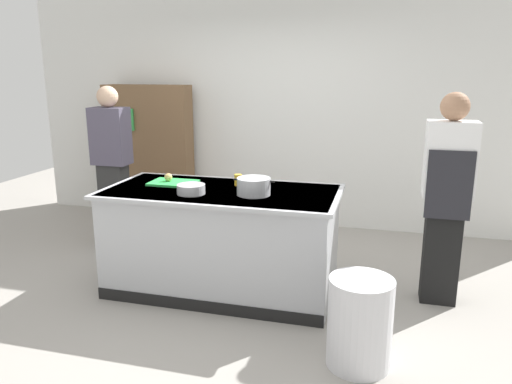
{
  "coord_description": "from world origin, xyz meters",
  "views": [
    {
      "loc": [
        1.32,
        -3.79,
        1.89
      ],
      "look_at": [
        0.25,
        0.2,
        0.85
      ],
      "focal_mm": 34.43,
      "sensor_mm": 36.0,
      "label": 1
    }
  ],
  "objects_px": {
    "trash_bin": "(360,322)",
    "person_guest": "(112,163)",
    "stock_pot": "(254,186)",
    "juice_cup": "(238,180)",
    "mixing_bowl": "(191,189)",
    "onion": "(168,177)",
    "bookshelf": "(149,153)",
    "person_chef": "(446,195)"
  },
  "relations": [
    {
      "from": "onion",
      "to": "stock_pot",
      "type": "bearing_deg",
      "value": -13.3
    },
    {
      "from": "juice_cup",
      "to": "trash_bin",
      "type": "xyz_separation_m",
      "value": [
        1.13,
        -1.04,
        -0.65
      ]
    },
    {
      "from": "juice_cup",
      "to": "bookshelf",
      "type": "distance_m",
      "value": 2.32
    },
    {
      "from": "stock_pot",
      "to": "juice_cup",
      "type": "relative_size",
      "value": 3.38
    },
    {
      "from": "juice_cup",
      "to": "trash_bin",
      "type": "bearing_deg",
      "value": -42.69
    },
    {
      "from": "stock_pot",
      "to": "mixing_bowl",
      "type": "xyz_separation_m",
      "value": [
        -0.5,
        -0.1,
        -0.03
      ]
    },
    {
      "from": "person_guest",
      "to": "trash_bin",
      "type": "bearing_deg",
      "value": 55.72
    },
    {
      "from": "trash_bin",
      "to": "bookshelf",
      "type": "distance_m",
      "value": 3.9
    },
    {
      "from": "stock_pot",
      "to": "trash_bin",
      "type": "distance_m",
      "value": 1.37
    },
    {
      "from": "onion",
      "to": "trash_bin",
      "type": "distance_m",
      "value": 2.11
    },
    {
      "from": "person_guest",
      "to": "person_chef",
      "type": "bearing_deg",
      "value": 77.54
    },
    {
      "from": "bookshelf",
      "to": "trash_bin",
      "type": "bearing_deg",
      "value": -43.44
    },
    {
      "from": "trash_bin",
      "to": "person_guest",
      "type": "height_order",
      "value": "person_guest"
    },
    {
      "from": "stock_pot",
      "to": "person_guest",
      "type": "distance_m",
      "value": 2.01
    },
    {
      "from": "trash_bin",
      "to": "person_chef",
      "type": "bearing_deg",
      "value": 62.21
    },
    {
      "from": "mixing_bowl",
      "to": "bookshelf",
      "type": "xyz_separation_m",
      "value": [
        -1.38,
        1.99,
        -0.09
      ]
    },
    {
      "from": "onion",
      "to": "juice_cup",
      "type": "relative_size",
      "value": 0.71
    },
    {
      "from": "onion",
      "to": "mixing_bowl",
      "type": "xyz_separation_m",
      "value": [
        0.34,
        -0.3,
        -0.02
      ]
    },
    {
      "from": "onion",
      "to": "mixing_bowl",
      "type": "bearing_deg",
      "value": -41.65
    },
    {
      "from": "mixing_bowl",
      "to": "trash_bin",
      "type": "bearing_deg",
      "value": -25.15
    },
    {
      "from": "trash_bin",
      "to": "onion",
      "type": "bearing_deg",
      "value": 151.17
    },
    {
      "from": "onion",
      "to": "trash_bin",
      "type": "xyz_separation_m",
      "value": [
        1.76,
        -0.97,
        -0.65
      ]
    },
    {
      "from": "juice_cup",
      "to": "trash_bin",
      "type": "height_order",
      "value": "juice_cup"
    },
    {
      "from": "onion",
      "to": "bookshelf",
      "type": "xyz_separation_m",
      "value": [
        -1.05,
        1.69,
        -0.1
      ]
    },
    {
      "from": "stock_pot",
      "to": "bookshelf",
      "type": "height_order",
      "value": "bookshelf"
    },
    {
      "from": "person_chef",
      "to": "person_guest",
      "type": "relative_size",
      "value": 1.0
    },
    {
      "from": "stock_pot",
      "to": "juice_cup",
      "type": "bearing_deg",
      "value": 127.87
    },
    {
      "from": "onion",
      "to": "trash_bin",
      "type": "bearing_deg",
      "value": -28.83
    },
    {
      "from": "stock_pot",
      "to": "mixing_bowl",
      "type": "relative_size",
      "value": 1.47
    },
    {
      "from": "stock_pot",
      "to": "person_chef",
      "type": "bearing_deg",
      "value": 12.63
    },
    {
      "from": "stock_pot",
      "to": "person_guest",
      "type": "height_order",
      "value": "person_guest"
    },
    {
      "from": "trash_bin",
      "to": "stock_pot",
      "type": "bearing_deg",
      "value": 140.05
    },
    {
      "from": "onion",
      "to": "person_chef",
      "type": "bearing_deg",
      "value": 3.37
    },
    {
      "from": "onion",
      "to": "mixing_bowl",
      "type": "height_order",
      "value": "onion"
    },
    {
      "from": "mixing_bowl",
      "to": "juice_cup",
      "type": "relative_size",
      "value": 2.3
    },
    {
      "from": "stock_pot",
      "to": "trash_bin",
      "type": "height_order",
      "value": "stock_pot"
    },
    {
      "from": "mixing_bowl",
      "to": "trash_bin",
      "type": "xyz_separation_m",
      "value": [
        1.42,
        -0.67,
        -0.64
      ]
    },
    {
      "from": "juice_cup",
      "to": "bookshelf",
      "type": "xyz_separation_m",
      "value": [
        -1.67,
        1.61,
        -0.1
      ]
    },
    {
      "from": "stock_pot",
      "to": "trash_bin",
      "type": "xyz_separation_m",
      "value": [
        0.92,
        -0.77,
        -0.67
      ]
    },
    {
      "from": "onion",
      "to": "bookshelf",
      "type": "distance_m",
      "value": 1.99
    },
    {
      "from": "onion",
      "to": "stock_pot",
      "type": "height_order",
      "value": "stock_pot"
    },
    {
      "from": "person_chef",
      "to": "bookshelf",
      "type": "xyz_separation_m",
      "value": [
        -3.38,
        1.55,
        -0.06
      ]
    }
  ]
}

